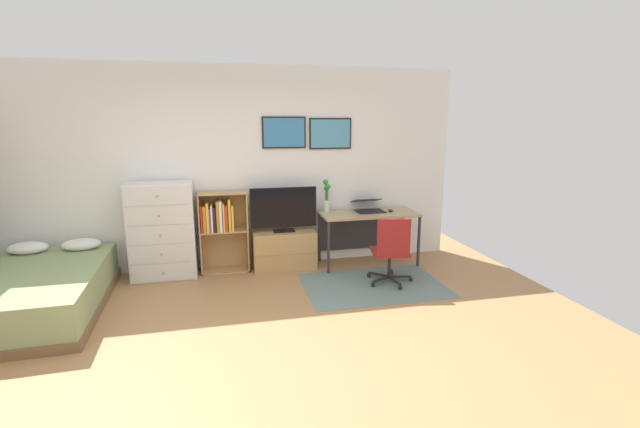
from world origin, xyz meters
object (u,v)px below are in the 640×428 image
Objects in this scene: television at (284,210)px; office_chair at (391,249)px; bed at (36,291)px; tv_stand at (284,249)px; computer_mouse at (391,210)px; laptop at (368,206)px; desk at (367,221)px; bamboo_vase at (327,196)px; dresser at (163,231)px; bookshelf at (221,225)px.

office_chair is (1.19, -0.90, -0.36)m from television.
bed is 3.95m from office_chair.
television reaches higher than bed.
computer_mouse is (1.49, -0.11, 0.50)m from tv_stand.
television is 8.57× the size of computer_mouse.
office_chair is at bearing -3.69° from bed.
television is 1.21m from laptop.
office_chair is 1.00m from laptop.
desk is 2.94× the size of bamboo_vase.
bamboo_vase reaches higher than bed.
bed is 1.50m from dresser.
bamboo_vase is at bearing 10.24° from television.
bamboo_vase is at bearing 167.13° from computer_mouse.
bamboo_vase reaches higher than office_chair.
laptop reaches higher than desk.
bamboo_vase reaches higher than laptop.
computer_mouse is (0.28, -0.13, -0.05)m from laptop.
desk is at bearing -0.98° from tv_stand.
desk is at bearing 0.11° from television.
dresser is 2.21m from bamboo_vase.
office_chair is at bearing -89.23° from desk.
bamboo_vase is (0.62, 0.09, 0.71)m from tv_stand.
laptop is (2.04, -0.03, 0.17)m from bookshelf.
laptop is at bearing 48.63° from desk.
bamboo_vase reaches higher than computer_mouse.
dresser is 2.73m from desk.
laptop is 0.61m from bamboo_vase.
computer_mouse is (2.32, -0.16, 0.11)m from bookshelf.
desk reaches higher than bed.
television is at bearing -4.75° from bookshelf.
bamboo_vase is at bearing 8.23° from tv_stand.
bamboo_vase is at bearing 1.71° from bookshelf.
tv_stand is at bearing 175.80° from computer_mouse.
computer_mouse is (1.49, -0.09, -0.07)m from television.
laptop reaches higher than bed.
bed is at bearing -163.47° from tv_stand.
bamboo_vase is (1.45, 0.04, 0.32)m from bookshelf.
dresser is at bearing 179.83° from laptop.
desk is 0.67m from bamboo_vase.
dresser is 2.88× the size of laptop.
desk is at bearing 164.27° from computer_mouse.
computer_mouse is at bearing -4.20° from tv_stand.
bed is 4.03m from desk.
computer_mouse is 0.23× the size of bamboo_vase.
office_chair reaches higher than computer_mouse.
computer_mouse is at bearing -3.34° from television.
dresser is (1.20, 0.80, 0.38)m from bed.
dresser is 3.05m from computer_mouse.
bed reaches higher than tv_stand.
television is at bearing -90.00° from tv_stand.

